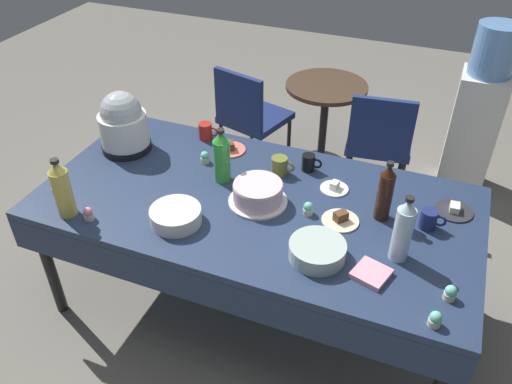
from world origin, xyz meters
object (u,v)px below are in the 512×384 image
(dessert_plate_white, at_px, (334,188))
(cupcake_cocoa, at_px, (88,214))
(coffee_mug_navy, at_px, (429,219))
(potluck_table, at_px, (256,210))
(dessert_plate_coral, at_px, (230,148))
(cupcake_lemon, at_px, (308,209))
(cupcake_vanilla, at_px, (205,157))
(water_cooler, at_px, (476,116))
(glass_salad_bowl, at_px, (317,251))
(dessert_plate_charcoal, at_px, (454,210))
(soda_bottle_ginger_ale, at_px, (62,189))
(coffee_mug_black, at_px, (309,163))
(soda_bottle_lime_soda, at_px, (222,157))
(coffee_mug_red, at_px, (206,131))
(cupcake_rose, at_px, (56,187))
(ceramic_snack_bowl, at_px, (176,216))
(dessert_plate_cream, at_px, (340,219))
(cupcake_mint, at_px, (435,319))
(coffee_mug_olive, at_px, (280,166))
(frosted_layer_cake, at_px, (258,193))
(maroon_chair_left, at_px, (249,113))
(soda_bottle_cola, at_px, (385,193))
(round_cafe_table, at_px, (324,112))
(soda_bottle_water, at_px, (403,230))
(maroon_chair_right, at_px, (379,138))
(slow_cooker, at_px, (123,124))
(cupcake_berry, at_px, (450,293))

(dessert_plate_white, relative_size, cupcake_cocoa, 2.18)
(cupcake_cocoa, bearing_deg, coffee_mug_navy, 19.64)
(potluck_table, bearing_deg, coffee_mug_navy, 7.10)
(dessert_plate_coral, relative_size, cupcake_lemon, 2.67)
(cupcake_vanilla, relative_size, water_cooler, 0.05)
(glass_salad_bowl, bearing_deg, coffee_mug_navy, 42.21)
(potluck_table, distance_m, dessert_plate_charcoal, 0.98)
(dessert_plate_charcoal, distance_m, soda_bottle_ginger_ale, 1.89)
(coffee_mug_black, bearing_deg, coffee_mug_navy, -21.02)
(soda_bottle_lime_soda, bearing_deg, dessert_plate_charcoal, 8.37)
(dessert_plate_charcoal, relative_size, coffee_mug_red, 1.49)
(dessert_plate_charcoal, distance_m, cupcake_rose, 2.00)
(ceramic_snack_bowl, xyz_separation_m, dessert_plate_cream, (0.73, 0.29, -0.02))
(cupcake_mint, xyz_separation_m, coffee_mug_navy, (-0.10, 0.58, 0.02))
(coffee_mug_olive, bearing_deg, cupcake_rose, -149.68)
(frosted_layer_cake, distance_m, dessert_plate_charcoal, 0.96)
(cupcake_lemon, distance_m, coffee_mug_olive, 0.37)
(cupcake_cocoa, height_order, coffee_mug_red, coffee_mug_red)
(coffee_mug_olive, relative_size, maroon_chair_left, 0.15)
(soda_bottle_cola, bearing_deg, round_cafe_table, 115.01)
(cupcake_cocoa, xyz_separation_m, maroon_chair_left, (0.12, 1.73, -0.29))
(dessert_plate_white, bearing_deg, dessert_plate_cream, -68.80)
(dessert_plate_charcoal, height_order, soda_bottle_water, soda_bottle_water)
(frosted_layer_cake, bearing_deg, dessert_plate_coral, 129.79)
(maroon_chair_right, bearing_deg, ceramic_snack_bowl, -113.70)
(ceramic_snack_bowl, relative_size, soda_bottle_lime_soda, 0.81)
(maroon_chair_right, bearing_deg, soda_bottle_cola, -80.41)
(dessert_plate_cream, bearing_deg, ceramic_snack_bowl, -157.88)
(cupcake_rose, bearing_deg, cupcake_vanilla, 42.72)
(slow_cooker, relative_size, glass_salad_bowl, 1.41)
(slow_cooker, relative_size, water_cooler, 0.29)
(cupcake_vanilla, xyz_separation_m, coffee_mug_red, (-0.11, 0.23, 0.02))
(soda_bottle_ginger_ale, xyz_separation_m, maroon_chair_right, (1.22, 1.73, -0.40))
(cupcake_mint, height_order, water_cooler, water_cooler)
(frosted_layer_cake, distance_m, dessert_plate_cream, 0.42)
(glass_salad_bowl, xyz_separation_m, dessert_plate_charcoal, (0.53, 0.56, -0.03))
(coffee_mug_black, bearing_deg, cupcake_berry, -40.22)
(cupcake_rose, bearing_deg, coffee_mug_black, 30.71)
(cupcake_vanilla, bearing_deg, glass_salad_bowl, -32.27)
(cupcake_mint, relative_size, coffee_mug_black, 0.60)
(coffee_mug_black, relative_size, coffee_mug_red, 0.91)
(ceramic_snack_bowl, relative_size, cupcake_cocoa, 3.64)
(dessert_plate_coral, distance_m, soda_bottle_ginger_ale, 0.97)
(frosted_layer_cake, distance_m, cupcake_rose, 1.04)
(coffee_mug_navy, relative_size, coffee_mug_red, 0.99)
(dessert_plate_charcoal, height_order, water_cooler, water_cooler)
(soda_bottle_ginger_ale, bearing_deg, cupcake_vanilla, 57.68)
(potluck_table, xyz_separation_m, coffee_mug_olive, (0.03, 0.27, 0.11))
(coffee_mug_olive, distance_m, coffee_mug_red, 0.56)
(maroon_chair_left, xyz_separation_m, water_cooler, (1.57, 0.39, 0.10))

